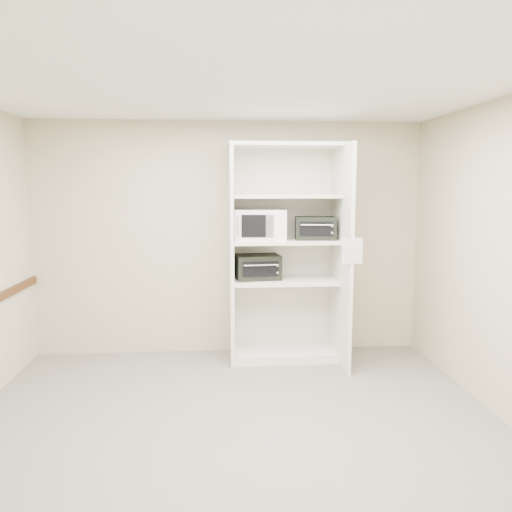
{
  "coord_description": "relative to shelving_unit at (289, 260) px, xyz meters",
  "views": [
    {
      "loc": [
        -0.13,
        -3.81,
        1.94
      ],
      "look_at": [
        0.26,
        1.29,
        1.24
      ],
      "focal_mm": 35.0,
      "sensor_mm": 36.0,
      "label": 1
    }
  ],
  "objects": [
    {
      "name": "wall_front",
      "position": [
        -0.67,
        -3.7,
        0.22
      ],
      "size": [
        4.5,
        0.02,
        2.7
      ],
      "primitive_type": "cube",
      "color": "#BAAE8B",
      "rests_on": "ground"
    },
    {
      "name": "paper_sign",
      "position": [
        0.55,
        -0.63,
        0.18
      ],
      "size": [
        0.2,
        0.01,
        0.26
      ],
      "primitive_type": "cube",
      "rotation": [
        0.0,
        0.0,
        -0.02
      ],
      "color": "white",
      "rests_on": "shelving_unit"
    },
    {
      "name": "toaster_oven_lower",
      "position": [
        -0.35,
        0.03,
        -0.08
      ],
      "size": [
        0.53,
        0.42,
        0.27
      ],
      "primitive_type": "cube",
      "rotation": [
        0.0,
        0.0,
        0.11
      ],
      "color": "black",
      "rests_on": "shelving_unit"
    },
    {
      "name": "toaster_oven_upper",
      "position": [
        0.29,
        -0.03,
        0.37
      ],
      "size": [
        0.47,
        0.37,
        0.25
      ],
      "primitive_type": "cube",
      "rotation": [
        0.0,
        0.0,
        -0.1
      ],
      "color": "black",
      "rests_on": "shelving_unit"
    },
    {
      "name": "wall_back",
      "position": [
        -0.67,
        0.3,
        0.22
      ],
      "size": [
        4.5,
        0.02,
        2.7
      ],
      "primitive_type": "cube",
      "color": "#BAAE8B",
      "rests_on": "ground"
    },
    {
      "name": "microwave",
      "position": [
        -0.32,
        -0.01,
        0.41
      ],
      "size": [
        0.59,
        0.46,
        0.33
      ],
      "primitive_type": "cube",
      "rotation": [
        0.0,
        0.0,
        -0.07
      ],
      "color": "white",
      "rests_on": "shelving_unit"
    },
    {
      "name": "ceiling",
      "position": [
        -0.67,
        -1.7,
        1.57
      ],
      "size": [
        4.5,
        4.0,
        0.01
      ],
      "primitive_type": "cube",
      "color": "white"
    },
    {
      "name": "floor",
      "position": [
        -0.67,
        -1.7,
        -1.13
      ],
      "size": [
        4.5,
        4.0,
        0.01
      ],
      "primitive_type": "cube",
      "color": "#6A675A",
      "rests_on": "ground"
    },
    {
      "name": "shelving_unit",
      "position": [
        0.0,
        0.0,
        0.0
      ],
      "size": [
        1.24,
        0.92,
        2.42
      ],
      "color": "silver",
      "rests_on": "floor"
    }
  ]
}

